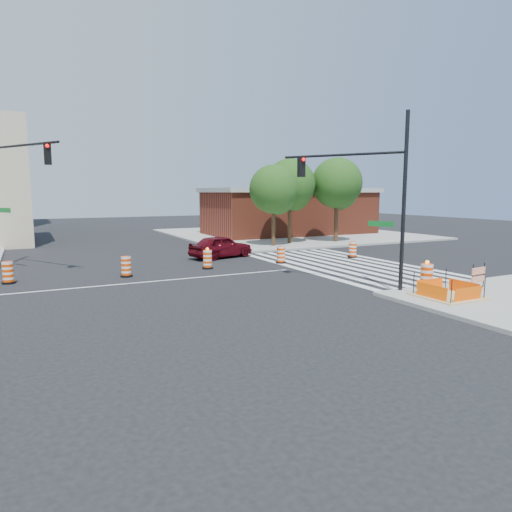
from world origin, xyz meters
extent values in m
plane|color=black|center=(0.00, 0.00, 0.00)|extent=(120.00, 120.00, 0.00)
cube|color=gray|center=(18.00, 18.00, 0.07)|extent=(22.00, 22.00, 0.15)
cube|color=silver|center=(7.80, 0.00, 0.01)|extent=(0.45, 13.50, 0.01)
cube|color=silver|center=(8.70, 0.00, 0.01)|extent=(0.45, 13.50, 0.01)
cube|color=silver|center=(9.60, 0.00, 0.01)|extent=(0.45, 13.50, 0.01)
cube|color=silver|center=(10.50, 0.00, 0.01)|extent=(0.45, 13.50, 0.01)
cube|color=silver|center=(11.40, 0.00, 0.01)|extent=(0.45, 13.50, 0.01)
cube|color=silver|center=(12.30, 0.00, 0.01)|extent=(0.45, 13.50, 0.01)
cube|color=silver|center=(13.20, 0.00, 0.01)|extent=(0.45, 13.50, 0.01)
cube|color=silver|center=(14.10, 0.00, 0.01)|extent=(0.45, 13.50, 0.01)
cube|color=silver|center=(0.00, 0.00, 0.01)|extent=(14.00, 0.12, 0.01)
cube|color=tan|center=(9.00, -9.00, 0.17)|extent=(2.20, 2.20, 0.05)
cube|color=#FF5A05|center=(9.00, -9.90, 0.43)|extent=(1.44, 0.02, 0.55)
cube|color=#FF5A05|center=(9.00, -8.10, 0.43)|extent=(1.44, 0.02, 0.55)
cube|color=#FF5A05|center=(8.10, -9.00, 0.43)|extent=(0.02, 1.44, 0.55)
cube|color=#FF5A05|center=(9.90, -9.00, 0.43)|extent=(0.02, 1.44, 0.55)
cylinder|color=black|center=(8.10, -9.90, 0.60)|extent=(0.04, 0.04, 0.90)
cylinder|color=black|center=(9.90, -9.90, 0.60)|extent=(0.04, 0.04, 0.90)
cylinder|color=black|center=(8.10, -8.10, 0.60)|extent=(0.04, 0.04, 0.90)
cylinder|color=black|center=(9.90, -8.10, 0.60)|extent=(0.04, 0.04, 0.90)
cube|color=maroon|center=(18.00, 18.00, 2.10)|extent=(16.00, 8.00, 4.20)
cube|color=gray|center=(18.00, 18.00, 4.40)|extent=(16.50, 8.50, 0.40)
imported|color=#4F060F|center=(5.65, 5.96, 0.73)|extent=(4.59, 2.79, 1.46)
cylinder|color=black|center=(8.27, -7.21, 3.78)|extent=(0.16, 0.16, 7.26)
cylinder|color=black|center=(6.83, -4.90, 5.78)|extent=(2.96, 4.68, 0.11)
cube|color=black|center=(5.83, -3.28, 5.32)|extent=(0.29, 0.25, 0.91)
sphere|color=#FF0C0C|center=(5.83, -3.46, 5.64)|extent=(0.16, 0.16, 0.16)
cube|color=#0C591E|center=(7.79, -6.44, 2.87)|extent=(0.60, 0.94, 0.23)
cylinder|color=black|center=(-5.45, 5.17, 6.52)|extent=(3.24, 5.37, 0.12)
cube|color=black|center=(-4.36, 3.32, 6.01)|extent=(0.33, 0.29, 1.03)
sphere|color=#FF0C0C|center=(-4.36, 3.14, 6.37)|extent=(0.19, 0.19, 0.19)
cube|color=#0C591E|center=(-6.50, 6.95, 3.23)|extent=(0.66, 1.08, 0.26)
cylinder|color=black|center=(9.33, -7.60, 0.20)|extent=(0.63, 0.63, 0.10)
cylinder|color=#EB4104|center=(9.33, -7.60, 0.72)|extent=(0.50, 0.50, 0.99)
sphere|color=#FF990C|center=(9.33, -7.60, 1.30)|extent=(0.17, 0.17, 0.17)
cube|color=#EB4104|center=(11.41, -8.46, 0.90)|extent=(0.91, 0.13, 0.30)
cube|color=#EB4104|center=(11.41, -8.46, 0.56)|extent=(0.91, 0.13, 0.24)
cylinder|color=black|center=(11.01, -8.50, 0.68)|extent=(0.04, 0.04, 1.07)
cylinder|color=black|center=(11.82, -8.42, 0.68)|extent=(0.04, 0.04, 1.07)
cylinder|color=#382314|center=(11.38, 9.32, 1.97)|extent=(0.29, 0.29, 3.94)
sphere|color=#184313|center=(11.38, 9.32, 4.43)|extent=(3.70, 3.70, 3.70)
sphere|color=#184313|center=(11.83, 9.59, 3.82)|extent=(2.71, 2.71, 2.71)
sphere|color=#184313|center=(11.01, 9.13, 4.07)|extent=(2.46, 2.46, 2.46)
cylinder|color=#382314|center=(13.43, 10.34, 2.15)|extent=(0.29, 0.29, 4.30)
sphere|color=#184313|center=(13.43, 10.34, 4.84)|extent=(4.03, 4.03, 4.03)
sphere|color=#184313|center=(13.89, 10.62, 4.17)|extent=(2.96, 2.96, 2.96)
sphere|color=#184313|center=(13.06, 10.16, 4.43)|extent=(2.69, 2.69, 2.69)
cylinder|color=#382314|center=(17.45, 9.59, 2.20)|extent=(0.34, 0.34, 4.41)
sphere|color=#184313|center=(17.45, 9.59, 4.96)|extent=(4.13, 4.13, 4.13)
sphere|color=#184313|center=(17.98, 9.91, 4.27)|extent=(3.03, 3.03, 3.03)
sphere|color=#184313|center=(17.02, 9.37, 4.55)|extent=(2.76, 2.76, 2.76)
cylinder|color=black|center=(-6.37, 2.50, 0.05)|extent=(0.60, 0.60, 0.10)
cylinder|color=#EB4104|center=(-6.37, 2.50, 0.55)|extent=(0.48, 0.48, 0.95)
cylinder|color=black|center=(-1.16, 1.78, 0.05)|extent=(0.60, 0.60, 0.10)
cylinder|color=#EB4104|center=(-1.16, 1.78, 0.55)|extent=(0.48, 0.48, 0.95)
cylinder|color=black|center=(3.33, 2.27, 0.05)|extent=(0.60, 0.60, 0.10)
cylinder|color=#EB4104|center=(3.33, 2.27, 0.55)|extent=(0.48, 0.48, 0.95)
sphere|color=#FF990C|center=(3.33, 2.27, 1.10)|extent=(0.16, 0.16, 0.16)
cylinder|color=black|center=(7.91, 2.13, 0.05)|extent=(0.60, 0.60, 0.10)
cylinder|color=#EB4104|center=(7.91, 2.13, 0.55)|extent=(0.48, 0.48, 0.95)
cylinder|color=black|center=(13.26, 2.13, 0.05)|extent=(0.60, 0.60, 0.10)
cylinder|color=#EB4104|center=(13.26, 2.13, 0.55)|extent=(0.48, 0.48, 0.95)
camera|label=1|loc=(-5.48, -21.11, 4.16)|focal=32.00mm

